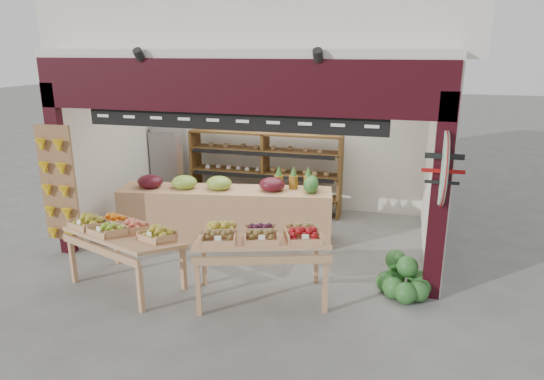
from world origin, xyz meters
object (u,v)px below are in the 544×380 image
(refrigerator, at_px, (171,163))
(display_table_left, at_px, (121,232))
(back_shelving, at_px, (265,156))
(display_table_right, at_px, (261,238))
(mid_counter, at_px, (225,212))
(watermelon_pile, at_px, (404,280))
(cardboard_stack, at_px, (202,221))

(refrigerator, relative_size, display_table_left, 0.95)
(back_shelving, xyz_separation_m, display_table_left, (-1.01, -3.51, -0.36))
(display_table_left, height_order, display_table_right, display_table_right)
(mid_counter, distance_m, watermelon_pile, 3.20)
(refrigerator, distance_m, display_table_right, 4.66)
(mid_counter, distance_m, display_table_right, 2.16)
(refrigerator, bearing_deg, back_shelving, -19.12)
(display_table_left, distance_m, watermelon_pile, 3.83)
(back_shelving, distance_m, refrigerator, 2.12)
(display_table_right, bearing_deg, watermelon_pile, 18.08)
(back_shelving, xyz_separation_m, watermelon_pile, (2.72, -2.83, -0.91))
(cardboard_stack, xyz_separation_m, display_table_right, (1.62, -1.86, 0.58))
(refrigerator, bearing_deg, watermelon_pile, -47.00)
(refrigerator, bearing_deg, display_table_right, -64.92)
(display_table_right, relative_size, watermelon_pile, 2.52)
(refrigerator, xyz_separation_m, mid_counter, (1.86, -1.76, -0.33))
(refrigerator, bearing_deg, cardboard_stack, -65.51)
(mid_counter, xyz_separation_m, display_table_left, (-0.77, -1.89, 0.27))
(cardboard_stack, relative_size, display_table_right, 0.53)
(watermelon_pile, bearing_deg, back_shelving, 133.87)
(back_shelving, xyz_separation_m, display_table_right, (0.93, -3.41, -0.28))
(refrigerator, distance_m, cardboard_stack, 2.27)
(refrigerator, height_order, display_table_left, refrigerator)
(refrigerator, bearing_deg, mid_counter, -58.86)
(back_shelving, distance_m, display_table_left, 3.67)
(back_shelving, relative_size, display_table_left, 1.76)
(back_shelving, bearing_deg, display_table_right, -74.77)
(cardboard_stack, distance_m, mid_counter, 0.51)
(back_shelving, bearing_deg, refrigerator, 176.28)
(watermelon_pile, bearing_deg, cardboard_stack, 159.43)
(cardboard_stack, relative_size, watermelon_pile, 1.34)
(back_shelving, bearing_deg, watermelon_pile, -46.13)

